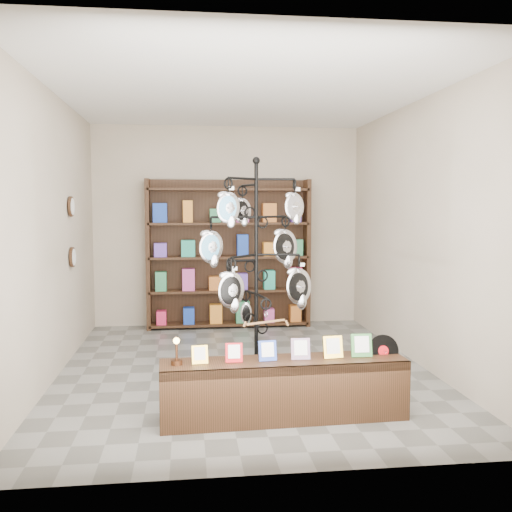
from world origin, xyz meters
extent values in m
plane|color=slate|center=(0.00, 0.00, 0.00)|extent=(5.00, 5.00, 0.00)
plane|color=#BDAC98|center=(0.00, 2.50, 1.50)|extent=(4.00, 0.00, 4.00)
plane|color=#BDAC98|center=(0.00, -2.50, 1.50)|extent=(4.00, 0.00, 4.00)
plane|color=#BDAC98|center=(-2.00, 0.00, 1.50)|extent=(0.00, 5.00, 5.00)
plane|color=#BDAC98|center=(2.00, 0.00, 1.50)|extent=(0.00, 5.00, 5.00)
plane|color=white|center=(0.00, 0.00, 3.00)|extent=(5.00, 5.00, 0.00)
cylinder|color=black|center=(0.06, -0.58, 0.02)|extent=(0.60, 0.60, 0.03)
cylinder|color=black|center=(0.06, -0.58, 1.11)|extent=(0.05, 0.05, 2.23)
sphere|color=black|center=(0.06, -0.58, 2.25)|extent=(0.07, 0.07, 0.07)
ellipsoid|color=silver|center=(-0.02, -0.36, 0.70)|extent=(0.12, 0.08, 0.23)
cube|color=#BC814E|center=(0.12, -0.89, 0.71)|extent=(0.39, 0.19, 0.04)
cube|color=black|center=(0.19, -1.51, 0.26)|extent=(2.09, 0.50, 0.51)
cube|color=yellow|center=(-0.52, -1.54, 0.59)|extent=(0.13, 0.05, 0.15)
cube|color=red|center=(-0.24, -1.53, 0.59)|extent=(0.14, 0.06, 0.16)
cube|color=#263FA5|center=(0.04, -1.52, 0.60)|extent=(0.15, 0.06, 0.17)
cube|color=#E54C33|center=(0.33, -1.51, 0.60)|extent=(0.16, 0.06, 0.18)
cube|color=yellow|center=(0.61, -1.49, 0.60)|extent=(0.17, 0.06, 0.19)
cube|color=#337233|center=(0.87, -1.49, 0.61)|extent=(0.18, 0.07, 0.20)
cylinder|color=black|center=(1.08, -1.43, 0.54)|extent=(0.29, 0.08, 0.28)
cylinder|color=red|center=(1.08, -1.43, 0.54)|extent=(0.10, 0.03, 0.09)
cylinder|color=#422313|center=(-0.71, -1.54, 0.53)|extent=(0.09, 0.09, 0.04)
cylinder|color=#422313|center=(-0.71, -1.54, 0.61)|extent=(0.02, 0.02, 0.13)
sphere|color=#FFBF59|center=(-0.71, -1.54, 0.71)|extent=(0.05, 0.05, 0.05)
cube|color=black|center=(0.00, 2.44, 1.10)|extent=(2.40, 0.04, 2.20)
cube|color=black|center=(-1.18, 2.28, 1.10)|extent=(0.06, 0.36, 2.20)
cube|color=black|center=(1.18, 2.28, 1.10)|extent=(0.06, 0.36, 2.20)
cube|color=black|center=(0.00, 2.28, 0.05)|extent=(2.36, 0.36, 0.04)
cube|color=black|center=(0.00, 2.28, 0.55)|extent=(2.36, 0.36, 0.03)
cube|color=black|center=(0.00, 2.28, 1.05)|extent=(2.36, 0.36, 0.04)
cube|color=black|center=(0.00, 2.28, 1.55)|extent=(2.36, 0.36, 0.04)
cube|color=black|center=(0.00, 2.28, 2.05)|extent=(2.36, 0.36, 0.04)
cylinder|color=black|center=(-1.97, 0.80, 1.80)|extent=(0.03, 0.24, 0.24)
cylinder|color=black|center=(-1.97, 0.80, 1.20)|extent=(0.03, 0.24, 0.24)
camera|label=1|loc=(-0.62, -6.15, 1.80)|focal=40.00mm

